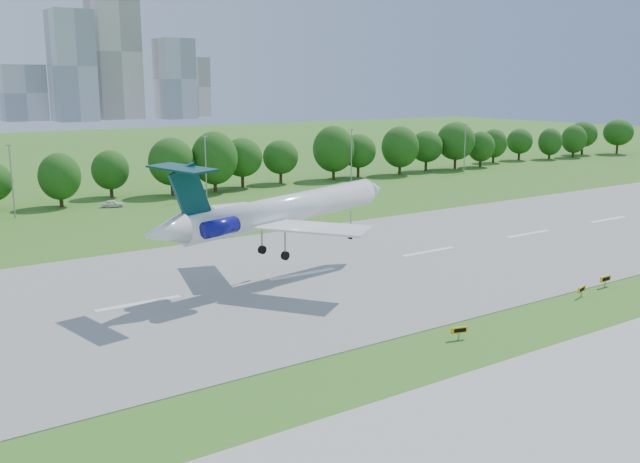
{
  "coord_description": "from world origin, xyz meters",
  "views": [
    {
      "loc": [
        -44.13,
        -42.78,
        22.21
      ],
      "look_at": [
        -2.35,
        18.0,
        6.7
      ],
      "focal_mm": 40.0,
      "sensor_mm": 36.0,
      "label": 1
    }
  ],
  "objects": [
    {
      "name": "runway",
      "position": [
        0.0,
        25.0,
        0.04
      ],
      "size": [
        400.0,
        45.0,
        0.08
      ],
      "primitive_type": "cube",
      "color": "gray",
      "rests_on": "ground"
    },
    {
      "name": "airliner",
      "position": [
        -4.05,
        24.71,
        8.14
      ],
      "size": [
        34.64,
        24.94,
        11.56
      ],
      "rotation": [
        0.0,
        -0.04,
        0.17
      ],
      "color": "white",
      "rests_on": "ground"
    },
    {
      "name": "ground",
      "position": [
        0.0,
        0.0,
        0.0
      ],
      "size": [
        600.0,
        600.0,
        0.0
      ],
      "primitive_type": "plane",
      "color": "#36621A",
      "rests_on": "ground"
    },
    {
      "name": "light_poles",
      "position": [
        -2.5,
        82.0,
        6.34
      ],
      "size": [
        175.9,
        0.25,
        12.19
      ],
      "color": "gray",
      "rests_on": "ground"
    },
    {
      "name": "taxi_sign_left",
      "position": [
        -0.39,
        -0.74,
        0.83
      ],
      "size": [
        1.59,
        0.6,
        1.12
      ],
      "rotation": [
        0.0,
        0.0,
        -0.27
      ],
      "color": "gray",
      "rests_on": "ground"
    },
    {
      "name": "skyline",
      "position": [
        100.16,
        390.61,
        30.46
      ],
      "size": [
        127.0,
        52.0,
        80.0
      ],
      "color": "#B2B2B7",
      "rests_on": "ground"
    },
    {
      "name": "tree_line",
      "position": [
        0.0,
        92.0,
        6.19
      ],
      "size": [
        288.4,
        8.4,
        10.4
      ],
      "color": "#382314",
      "rests_on": "ground"
    },
    {
      "name": "taxi_sign_right",
      "position": [
        24.8,
        1.84,
        0.91
      ],
      "size": [
        1.76,
        0.25,
        1.24
      ],
      "rotation": [
        0.0,
        0.0,
        0.01
      ],
      "color": "gray",
      "rests_on": "ground"
    },
    {
      "name": "service_vehicle_b",
      "position": [
        -3.07,
        83.23,
        0.65
      ],
      "size": [
        4.14,
        2.78,
        1.31
      ],
      "primitive_type": "imported",
      "rotation": [
        0.0,
        0.0,
        1.22
      ],
      "color": "white",
      "rests_on": "ground"
    },
    {
      "name": "taxi_sign_centre",
      "position": [
        19.34,
        0.96,
        0.85
      ],
      "size": [
        1.63,
        0.56,
        1.15
      ],
      "rotation": [
        0.0,
        0.0,
        0.24
      ],
      "color": "gray",
      "rests_on": "ground"
    }
  ]
}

